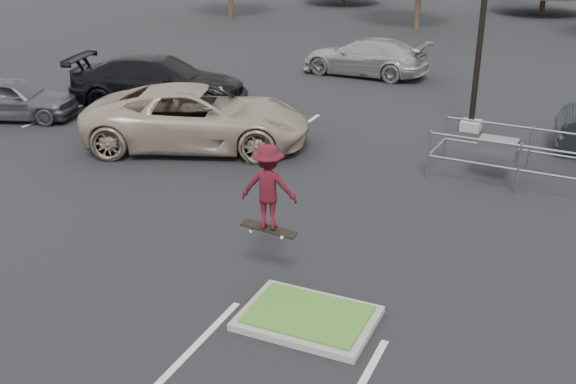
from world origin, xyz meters
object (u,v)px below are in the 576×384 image
at_px(skateboarder, 268,187).
at_px(car_l_tan, 194,118).
at_px(car_far_silver, 365,57).
at_px(cart_corral, 504,150).
at_px(car_l_black, 158,82).
at_px(car_l_grey, 12,98).

xyz_separation_m(skateboarder, car_l_tan, (-5.30, 6.00, -0.97)).
height_order(skateboarder, car_l_tan, skateboarder).
xyz_separation_m(skateboarder, car_far_silver, (-3.80, 17.00, -1.09)).
xyz_separation_m(cart_corral, car_far_silver, (-6.99, 9.97, -0.04)).
bearing_deg(car_l_tan, cart_corral, -103.98).
bearing_deg(car_l_tan, car_far_silver, -28.66).
distance_m(cart_corral, skateboarder, 7.79).
bearing_deg(car_l_black, car_l_tan, -148.23).
relative_size(skateboarder, car_l_grey, 0.41).
distance_m(cart_corral, car_l_black, 12.19).
xyz_separation_m(car_l_grey, car_far_silver, (8.50, 11.00, 0.07)).
distance_m(cart_corral, car_l_grey, 15.52).
relative_size(car_l_grey, car_far_silver, 0.78).
xyz_separation_m(cart_corral, skateboarder, (-3.19, -7.03, 1.05)).
relative_size(car_l_tan, car_l_black, 1.04).
bearing_deg(cart_corral, car_l_black, 172.78).
distance_m(car_l_tan, car_l_black, 4.78).
bearing_deg(car_l_tan, car_l_grey, 69.11).
bearing_deg(car_l_black, car_l_grey, 117.50).
relative_size(car_l_black, car_l_grey, 1.51).
xyz_separation_m(car_l_tan, car_l_black, (-3.50, 3.25, 0.01)).
bearing_deg(car_l_black, car_far_silver, -48.19).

